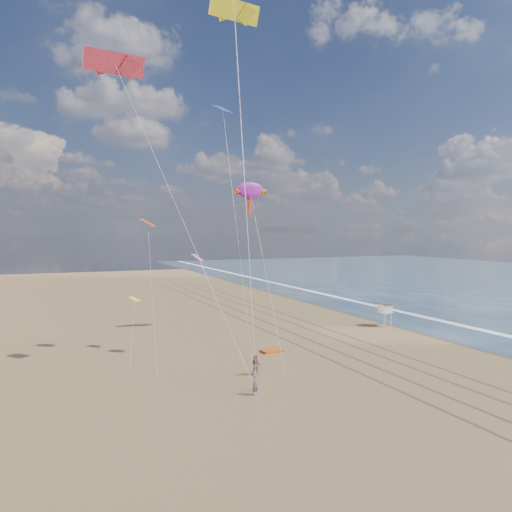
{
  "coord_description": "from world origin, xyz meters",
  "views": [
    {
      "loc": [
        -25.86,
        -21.16,
        12.19
      ],
      "look_at": [
        -5.57,
        26.0,
        9.5
      ],
      "focal_mm": 35.0,
      "sensor_mm": 36.0,
      "label": 1
    }
  ],
  "objects_px": {
    "kite_flyer_b": "(256,365)",
    "lifeguard_stand": "(385,308)",
    "grounded_kite": "(272,351)",
    "kite_flyer_a": "(255,385)",
    "show_kite": "(250,191)"
  },
  "relations": [
    {
      "from": "kite_flyer_b",
      "to": "lifeguard_stand",
      "type": "bearing_deg",
      "value": 62.41
    },
    {
      "from": "lifeguard_stand",
      "to": "grounded_kite",
      "type": "distance_m",
      "value": 20.08
    },
    {
      "from": "kite_flyer_a",
      "to": "kite_flyer_b",
      "type": "distance_m",
      "value": 5.02
    },
    {
      "from": "kite_flyer_a",
      "to": "kite_flyer_b",
      "type": "xyz_separation_m",
      "value": [
        2.03,
        4.59,
        0.1
      ]
    },
    {
      "from": "lifeguard_stand",
      "to": "grounded_kite",
      "type": "bearing_deg",
      "value": -161.01
    },
    {
      "from": "lifeguard_stand",
      "to": "grounded_kite",
      "type": "height_order",
      "value": "lifeguard_stand"
    },
    {
      "from": "show_kite",
      "to": "kite_flyer_a",
      "type": "relative_size",
      "value": 17.35
    },
    {
      "from": "lifeguard_stand",
      "to": "kite_flyer_a",
      "type": "height_order",
      "value": "lifeguard_stand"
    },
    {
      "from": "lifeguard_stand",
      "to": "show_kite",
      "type": "distance_m",
      "value": 22.57
    },
    {
      "from": "lifeguard_stand",
      "to": "grounded_kite",
      "type": "relative_size",
      "value": 1.41
    },
    {
      "from": "kite_flyer_a",
      "to": "show_kite",
      "type": "bearing_deg",
      "value": 47.37
    },
    {
      "from": "grounded_kite",
      "to": "kite_flyer_a",
      "type": "bearing_deg",
      "value": -124.68
    },
    {
      "from": "lifeguard_stand",
      "to": "kite_flyer_a",
      "type": "distance_m",
      "value": 31.1
    },
    {
      "from": "grounded_kite",
      "to": "show_kite",
      "type": "relative_size",
      "value": 0.08
    },
    {
      "from": "lifeguard_stand",
      "to": "show_kite",
      "type": "xyz_separation_m",
      "value": [
        -16.62,
        4.43,
        14.61
      ]
    }
  ]
}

